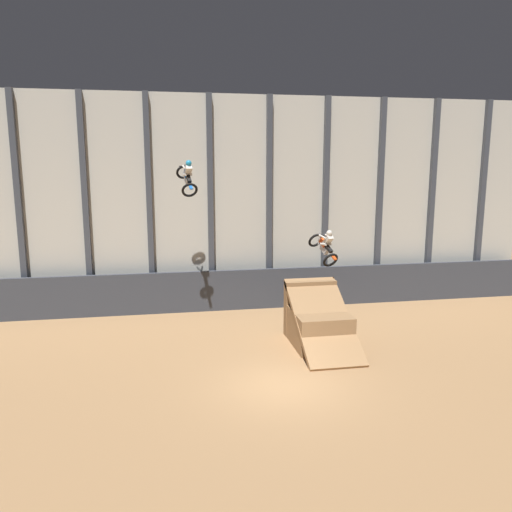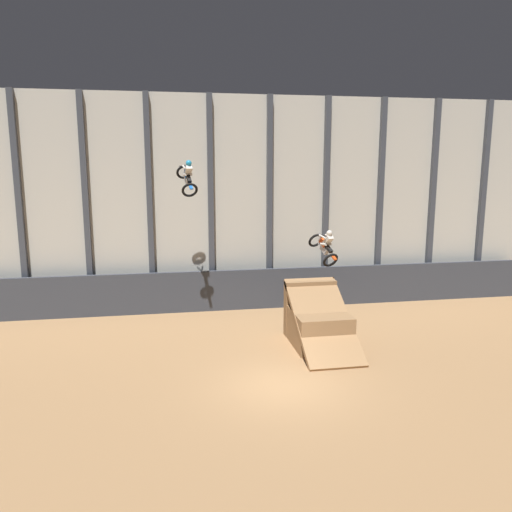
% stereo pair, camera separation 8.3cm
% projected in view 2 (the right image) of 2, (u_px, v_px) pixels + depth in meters
% --- Properties ---
extents(ground_plane, '(60.00, 60.00, 0.00)m').
position_uv_depth(ground_plane, '(283.00, 386.00, 16.96)').
color(ground_plane, '#9E754C').
extents(arena_back_wall, '(32.00, 0.40, 10.88)m').
position_uv_depth(arena_back_wall, '(240.00, 203.00, 25.71)').
color(arena_back_wall, beige).
rests_on(arena_back_wall, ground_plane).
extents(lower_barrier, '(31.36, 0.20, 2.09)m').
position_uv_depth(lower_barrier, '(242.00, 290.00, 25.80)').
color(lower_barrier, '#383D47').
rests_on(lower_barrier, ground_plane).
extents(dirt_ramp, '(2.26, 4.31, 2.60)m').
position_uv_depth(dirt_ramp, '(317.00, 322.00, 20.95)').
color(dirt_ramp, '#966F48').
rests_on(dirt_ramp, ground_plane).
extents(rider_bike_left_air, '(0.99, 1.86, 1.70)m').
position_uv_depth(rider_bike_left_air, '(187.00, 177.00, 22.48)').
color(rider_bike_left_air, black).
extents(rider_bike_right_air, '(1.17, 1.88, 1.70)m').
position_uv_depth(rider_bike_right_air, '(325.00, 246.00, 22.14)').
color(rider_bike_right_air, black).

